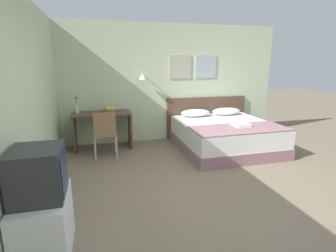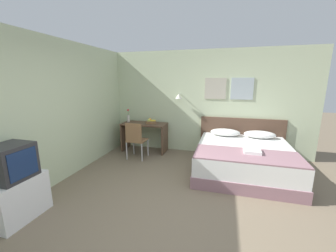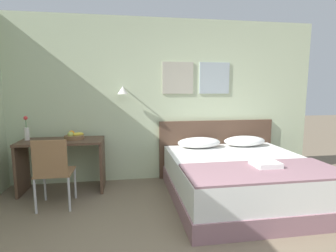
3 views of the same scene
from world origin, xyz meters
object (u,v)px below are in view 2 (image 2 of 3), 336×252
headboard (241,137)px  tv_stand (17,198)px  desk_chair (135,138)px  fruit_bowl (151,122)px  bed (243,159)px  flower_vase (128,117)px  pillow_right (260,135)px  throw_blanket (247,155)px  television (10,162)px  pillow_left (225,132)px  folded_towel_near_foot (252,151)px  desk (144,132)px

headboard → tv_stand: (-3.13, -3.43, -0.19)m
desk_chair → fruit_bowl: bearing=78.5°
bed → flower_vase: bearing=165.2°
pillow_right → desk_chair: size_ratio=0.77×
throw_blanket → fruit_bowl: 2.70m
pillow_right → desk_chair: (-2.86, -0.67, -0.12)m
television → fruit_bowl: bearing=76.0°
pillow_left → fruit_bowl: size_ratio=2.46×
throw_blanket → folded_towel_near_foot: size_ratio=6.04×
headboard → throw_blanket: (0.00, -1.59, 0.10)m
flower_vase → tv_stand: flower_vase is taller
pillow_left → tv_stand: (-2.74, -3.16, -0.36)m
bed → desk: (-2.50, 0.72, 0.25)m
pillow_right → television: bearing=-138.0°
folded_towel_near_foot → flower_vase: size_ratio=0.85×
headboard → folded_towel_near_foot: headboard is taller
headboard → pillow_right: (0.39, -0.27, 0.17)m
folded_towel_near_foot → headboard: bearing=93.9°
fruit_bowl → television: size_ratio=0.58×
folded_towel_near_foot → tv_stand: size_ratio=0.43×
folded_towel_near_foot → tv_stand: bearing=-148.5°
folded_towel_near_foot → flower_vase: (-3.09, 1.22, 0.28)m
pillow_right → flower_vase: size_ratio=1.97×
headboard → flower_vase: (-2.99, -0.23, 0.41)m
throw_blanket → fruit_bowl: size_ratio=6.44×
headboard → fruit_bowl: headboard is taller
pillow_right → television: (-3.52, -3.16, 0.18)m
bed → headboard: size_ratio=0.98×
pillow_left → pillow_right: size_ratio=1.00×
headboard → desk_chair: (-2.47, -0.93, 0.05)m
pillow_right → folded_towel_near_foot: 1.22m
bed → fruit_bowl: (-2.33, 0.78, 0.53)m
pillow_left → folded_towel_near_foot: (0.49, -1.18, -0.03)m
television → pillow_left: bearing=49.2°
desk_chair → television: (-0.65, -2.50, 0.30)m
throw_blanket → folded_towel_near_foot: 0.18m
desk_chair → tv_stand: (-0.66, -2.50, -0.24)m
fruit_bowl → television: television is taller
bed → fruit_bowl: fruit_bowl is taller
headboard → tv_stand: size_ratio=2.83×
desk_chair → tv_stand: bearing=-104.8°
throw_blanket → headboard: bearing=90.0°
desk → fruit_bowl: bearing=17.5°
tv_stand → fruit_bowl: bearing=76.0°
headboard → desk: bearing=-173.3°
pillow_left → pillow_right: same height
pillow_left → pillow_right: bearing=0.0°
folded_towel_near_foot → flower_vase: flower_vase is taller
bed → tv_stand: 3.95m
pillow_right → headboard: bearing=145.7°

